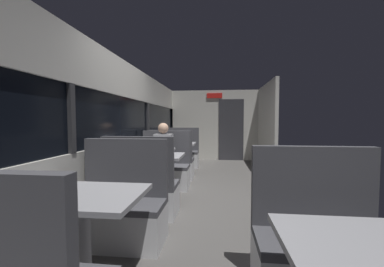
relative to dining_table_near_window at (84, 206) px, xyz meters
name	(u,v)px	position (x,y,z in m)	size (l,w,h in m)	color
ground_plane	(209,202)	(0.89, 2.09, -0.65)	(3.30, 9.20, 0.02)	#514F4C
carriage_window_panel_left	(122,132)	(-0.56, 2.09, 0.47)	(0.09, 8.48, 2.30)	beige
carriage_end_bulkhead	(216,126)	(0.95, 6.28, 0.50)	(2.90, 0.11, 2.30)	beige
carriage_aisle_panel_right	(266,126)	(2.34, 5.09, 0.51)	(0.08, 2.40, 2.30)	beige
dining_table_near_window	(84,206)	(0.00, 0.00, 0.00)	(0.90, 0.70, 0.74)	#9E9EA3
bench_near_window_facing_entry	(121,212)	(0.00, 0.70, -0.31)	(0.95, 0.50, 1.10)	silver
dining_table_mid_window	(155,161)	(0.00, 2.12, 0.00)	(0.90, 0.70, 0.74)	#9E9EA3
bench_mid_window_facing_end	(142,192)	(0.00, 1.42, -0.31)	(0.95, 0.50, 1.10)	silver
bench_mid_window_facing_entry	(165,171)	(0.00, 2.82, -0.31)	(0.95, 0.50, 1.10)	silver
dining_table_far_window	(177,147)	(0.00, 4.24, 0.00)	(0.90, 0.70, 0.74)	#9E9EA3
bench_far_window_facing_end	(172,164)	(0.00, 3.54, -0.31)	(0.95, 0.50, 1.10)	silver
bench_far_window_facing_entry	(182,155)	(0.00, 4.94, -0.31)	(0.95, 0.50, 1.10)	silver
bench_front_aisle_facing_entry	(320,252)	(1.79, 0.10, -0.31)	(0.95, 0.50, 1.10)	silver
seated_passenger	(164,161)	(0.00, 2.75, -0.10)	(0.47, 0.55, 1.26)	#26262D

